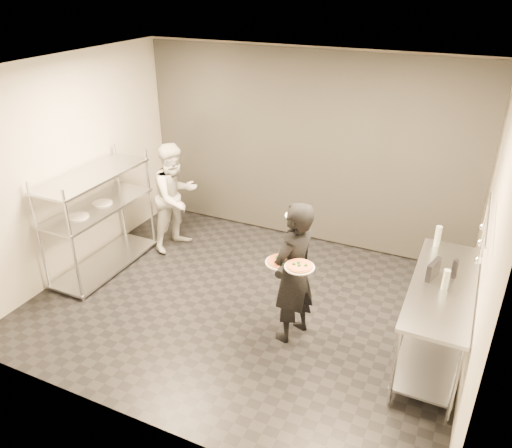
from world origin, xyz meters
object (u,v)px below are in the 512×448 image
at_px(salad_plate, 297,214).
at_px(pos_monitor, 433,270).
at_px(pass_rack, 99,216).
at_px(bottle_green, 438,236).
at_px(pizza_plate_far, 300,266).
at_px(bottle_clear, 446,279).
at_px(prep_counter, 439,308).
at_px(waiter, 294,273).
at_px(chef, 176,197).
at_px(pizza_plate_near, 281,261).
at_px(bottle_dark, 455,268).

xyz_separation_m(salad_plate, pos_monitor, (1.46, 0.03, -0.33)).
distance_m(pass_rack, bottle_green, 4.24).
bearing_deg(pizza_plate_far, bottle_clear, 18.69).
distance_m(prep_counter, waiter, 1.51).
relative_size(chef, pizza_plate_far, 5.24).
bearing_deg(salad_plate, chef, 157.74).
bearing_deg(salad_plate, waiter, -71.33).
bearing_deg(bottle_green, waiter, -141.36).
bearing_deg(bottle_clear, chef, 164.81).
height_order(pizza_plate_near, pizza_plate_far, pizza_plate_far).
relative_size(prep_counter, pizza_plate_near, 5.47).
bearing_deg(bottle_dark, prep_counter, -112.76).
distance_m(waiter, salad_plate, 0.63).
bearing_deg(pass_rack, waiter, -5.56).
relative_size(chef, salad_plate, 6.23).
distance_m(salad_plate, bottle_green, 1.61).
bearing_deg(salad_plate, pizza_plate_far, -65.95).
distance_m(pizza_plate_far, bottle_green, 1.73).
distance_m(bottle_clear, bottle_dark, 0.26).
xyz_separation_m(pass_rack, bottle_green, (4.16, 0.76, 0.27)).
xyz_separation_m(pos_monitor, bottle_green, (-0.05, 0.69, 0.03)).
relative_size(salad_plate, bottle_dark, 1.26).
height_order(pass_rack, bottle_dark, pass_rack).
bearing_deg(pass_rack, pizza_plate_far, -10.08).
relative_size(pizza_plate_near, bottle_green, 1.35).
height_order(chef, bottle_clear, chef).
xyz_separation_m(chef, bottle_clear, (3.74, -1.02, 0.24)).
distance_m(chef, pizza_plate_far, 2.84).
bearing_deg(pass_rack, pos_monitor, 1.01).
height_order(prep_counter, bottle_green, bottle_green).
xyz_separation_m(pizza_plate_near, pizza_plate_far, (0.24, -0.10, 0.06)).
relative_size(pizza_plate_far, bottle_dark, 1.50).
xyz_separation_m(prep_counter, chef, (-3.73, 0.93, 0.16)).
bearing_deg(prep_counter, pizza_plate_near, -164.39).
height_order(bottle_clear, bottle_dark, bottle_clear).
bearing_deg(pizza_plate_far, chef, 148.74).
distance_m(bottle_green, bottle_clear, 0.87).
relative_size(chef, bottle_clear, 7.47).
bearing_deg(bottle_clear, salad_plate, 175.16).
distance_m(pizza_plate_far, pos_monitor, 1.34).
relative_size(waiter, bottle_dark, 8.13).
distance_m(salad_plate, bottle_dark, 1.68).
relative_size(salad_plate, pos_monitor, 0.99).
height_order(waiter, pizza_plate_far, waiter).
bearing_deg(waiter, prep_counter, 118.55).
distance_m(pos_monitor, bottle_clear, 0.21).
xyz_separation_m(pass_rack, waiter, (2.86, -0.28, 0.05)).
xyz_separation_m(pass_rack, bottle_dark, (4.40, 0.17, 0.25)).
relative_size(pizza_plate_far, bottle_green, 1.24).
relative_size(pass_rack, bottle_dark, 7.99).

